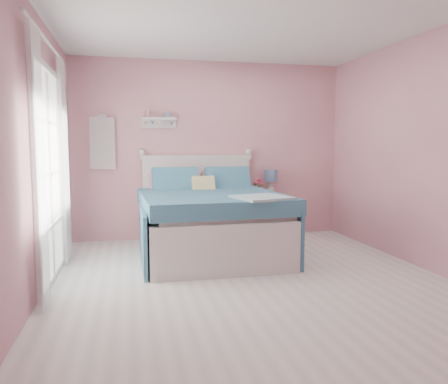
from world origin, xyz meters
name	(u,v)px	position (x,y,z in m)	size (l,w,h in m)	color
floor	(251,280)	(0.00, 0.00, 0.00)	(4.50, 4.50, 0.00)	white
room_shell	(252,123)	(0.00, 0.00, 1.58)	(4.50, 4.50, 4.50)	#C67D8E
bed	(209,222)	(-0.22, 1.19, 0.41)	(1.75, 2.16, 1.23)	silver
nightstand	(266,216)	(0.79, 2.02, 0.31)	(0.43, 0.42, 0.62)	silver
table_lamp	(271,178)	(0.89, 2.08, 0.89)	(0.20, 0.20, 0.39)	white
vase	(259,190)	(0.70, 2.06, 0.70)	(0.17, 0.17, 0.17)	silver
teacup	(265,195)	(0.73, 1.84, 0.66)	(0.10, 0.10, 0.08)	pink
roses	(259,182)	(0.69, 2.06, 0.83)	(0.14, 0.11, 0.12)	#C84460
wall_shelf	(158,120)	(-0.77, 2.19, 1.73)	(0.50, 0.15, 0.25)	silver
hanging_dress	(102,143)	(-1.55, 2.18, 1.40)	(0.34, 0.03, 0.72)	white
french_door	(49,175)	(-1.97, 0.40, 1.07)	(0.04, 1.32, 2.16)	silver
curtain_near	(39,168)	(-1.92, -0.34, 1.18)	(0.04, 0.40, 2.32)	white
curtain_far	(65,162)	(-1.92, 1.14, 1.18)	(0.04, 0.40, 2.32)	white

